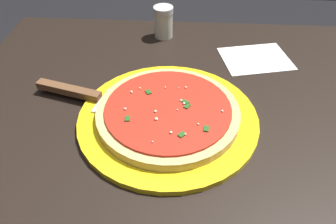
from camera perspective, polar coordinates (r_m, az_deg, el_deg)
restaurant_table at (r=0.68m, az=1.27°, el=-13.04°), size 0.86×0.80×0.78m
serving_plate at (r=0.56m, az=-0.00°, el=-1.12°), size 0.31×0.31×0.01m
pizza at (r=0.55m, az=0.00°, el=0.02°), size 0.24×0.24×0.02m
pizza_server at (r=0.61m, az=-13.81°, el=2.83°), size 0.22×0.10×0.01m
napkin_folded_right at (r=0.75m, az=15.06°, el=8.98°), size 0.17×0.14×0.00m
parmesan_shaker at (r=0.80m, az=-0.81°, el=15.49°), size 0.05×0.05×0.07m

